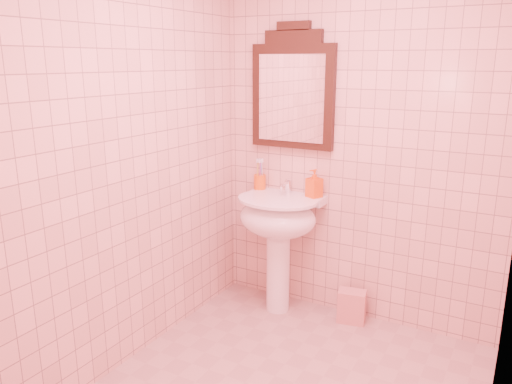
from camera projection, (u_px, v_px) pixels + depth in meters
The scene contains 7 objects.
back_wall at pixel (358, 144), 3.37m from camera, with size 2.00×0.02×2.50m, color beige.
pedestal_sink at pixel (278, 225), 3.55m from camera, with size 0.58×0.58×0.86m.
faucet at pixel (287, 186), 3.60m from camera, with size 0.04×0.16×0.11m.
mirror at pixel (293, 91), 3.49m from camera, with size 0.62×0.06×0.86m.
toothbrush_cup at pixel (260, 182), 3.73m from camera, with size 0.09×0.09×0.21m.
soap_dispenser at pixel (314, 183), 3.50m from camera, with size 0.09×0.09×0.20m, color #DB5312.
towel at pixel (352, 306), 3.53m from camera, with size 0.19×0.13×0.23m, color #E48C86.
Camera 1 is at (1.03, -2.15, 1.80)m, focal length 35.00 mm.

